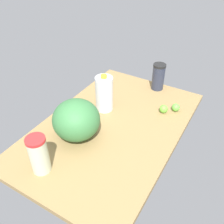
{
  "coord_description": "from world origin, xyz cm",
  "views": [
    {
      "loc": [
        97.08,
        57.54,
        98.5
      ],
      "look_at": [
        0.0,
        0.0,
        13.0
      ],
      "focal_mm": 40.0,
      "sensor_mm": 36.0,
      "label": 1
    }
  ],
  "objects_px": {
    "watermelon": "(76,120)",
    "lime_beside_bowl": "(176,107)",
    "shaker_bottle": "(158,77)",
    "milk_jug": "(104,94)",
    "tumbler_cup": "(39,155)",
    "lime_by_jug": "(164,109)"
  },
  "relations": [
    {
      "from": "watermelon",
      "to": "lime_beside_bowl",
      "type": "xyz_separation_m",
      "value": [
        -0.5,
        0.39,
        -0.09
      ]
    },
    {
      "from": "shaker_bottle",
      "to": "milk_jug",
      "type": "xyz_separation_m",
      "value": [
        0.4,
        -0.2,
        0.02
      ]
    },
    {
      "from": "tumbler_cup",
      "to": "watermelon",
      "type": "xyz_separation_m",
      "value": [
        -0.28,
        0.0,
        0.01
      ]
    },
    {
      "from": "shaker_bottle",
      "to": "milk_jug",
      "type": "height_order",
      "value": "milk_jug"
    },
    {
      "from": "shaker_bottle",
      "to": "watermelon",
      "type": "relative_size",
      "value": 0.73
    },
    {
      "from": "tumbler_cup",
      "to": "shaker_bottle",
      "type": "bearing_deg",
      "value": 168.93
    },
    {
      "from": "tumbler_cup",
      "to": "lime_beside_bowl",
      "type": "distance_m",
      "value": 0.89
    },
    {
      "from": "lime_beside_bowl",
      "to": "tumbler_cup",
      "type": "bearing_deg",
      "value": -26.74
    },
    {
      "from": "watermelon",
      "to": "lime_by_jug",
      "type": "distance_m",
      "value": 0.57
    },
    {
      "from": "lime_by_jug",
      "to": "milk_jug",
      "type": "bearing_deg",
      "value": -65.66
    },
    {
      "from": "shaker_bottle",
      "to": "lime_beside_bowl",
      "type": "height_order",
      "value": "shaker_bottle"
    },
    {
      "from": "lime_by_jug",
      "to": "lime_beside_bowl",
      "type": "relative_size",
      "value": 1.04
    },
    {
      "from": "shaker_bottle",
      "to": "milk_jug",
      "type": "relative_size",
      "value": 0.78
    },
    {
      "from": "lime_beside_bowl",
      "to": "milk_jug",
      "type": "bearing_deg",
      "value": -62.36
    },
    {
      "from": "lime_by_jug",
      "to": "lime_beside_bowl",
      "type": "distance_m",
      "value": 0.08
    },
    {
      "from": "shaker_bottle",
      "to": "lime_by_jug",
      "type": "xyz_separation_m",
      "value": [
        0.25,
        0.15,
        -0.07
      ]
    },
    {
      "from": "watermelon",
      "to": "lime_beside_bowl",
      "type": "distance_m",
      "value": 0.65
    },
    {
      "from": "tumbler_cup",
      "to": "watermelon",
      "type": "bearing_deg",
      "value": 179.51
    },
    {
      "from": "shaker_bottle",
      "to": "milk_jug",
      "type": "bearing_deg",
      "value": -25.96
    },
    {
      "from": "watermelon",
      "to": "lime_by_jug",
      "type": "xyz_separation_m",
      "value": [
        -0.45,
        0.33,
        -0.09
      ]
    },
    {
      "from": "lime_by_jug",
      "to": "shaker_bottle",
      "type": "bearing_deg",
      "value": -149.69
    },
    {
      "from": "milk_jug",
      "to": "shaker_bottle",
      "type": "bearing_deg",
      "value": 154.04
    }
  ]
}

